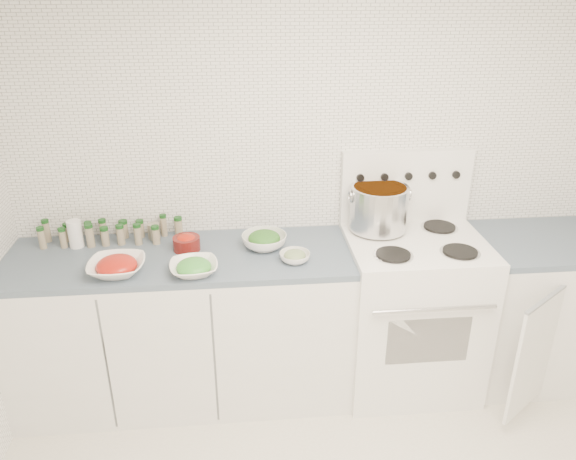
% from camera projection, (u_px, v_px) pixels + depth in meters
% --- Properties ---
extents(room_walls, '(3.54, 3.04, 2.52)m').
position_uv_depth(room_walls, '(401.00, 230.00, 1.72)').
color(room_walls, white).
rests_on(room_walls, ground).
extents(counter_left, '(1.85, 0.62, 0.90)m').
position_uv_depth(counter_left, '(185.00, 326.00, 3.19)').
color(counter_left, white).
rests_on(counter_left, ground).
extents(stove, '(0.76, 0.70, 1.36)m').
position_uv_depth(stove, '(410.00, 307.00, 3.28)').
color(stove, white).
rests_on(stove, ground).
extents(counter_right, '(0.89, 0.86, 0.90)m').
position_uv_depth(counter_right, '(543.00, 307.00, 3.37)').
color(counter_right, white).
rests_on(counter_right, ground).
extents(stock_pot, '(0.35, 0.33, 0.25)m').
position_uv_depth(stock_pot, '(379.00, 206.00, 3.16)').
color(stock_pot, silver).
rests_on(stock_pot, stove).
extents(bowl_tomato, '(0.29, 0.29, 0.09)m').
position_uv_depth(bowl_tomato, '(117.00, 266.00, 2.80)').
color(bowl_tomato, white).
rests_on(bowl_tomato, counter_left).
extents(bowl_snowpea, '(0.27, 0.27, 0.08)m').
position_uv_depth(bowl_snowpea, '(194.00, 267.00, 2.81)').
color(bowl_snowpea, white).
rests_on(bowl_snowpea, counter_left).
extents(bowl_broccoli, '(0.31, 0.31, 0.10)m').
position_uv_depth(bowl_broccoli, '(264.00, 240.00, 3.07)').
color(bowl_broccoli, white).
rests_on(bowl_broccoli, counter_left).
extents(bowl_zucchini, '(0.21, 0.21, 0.06)m').
position_uv_depth(bowl_zucchini, '(295.00, 256.00, 2.92)').
color(bowl_zucchini, white).
rests_on(bowl_zucchini, counter_left).
extents(bowl_pepper, '(0.15, 0.15, 0.09)m').
position_uv_depth(bowl_pepper, '(186.00, 242.00, 3.04)').
color(bowl_pepper, '#56110E').
rests_on(bowl_pepper, counter_left).
extents(salt_canister, '(0.09, 0.09, 0.15)m').
position_uv_depth(salt_canister, '(75.00, 234.00, 3.06)').
color(salt_canister, white).
rests_on(salt_canister, counter_left).
extents(tin_can, '(0.08, 0.08, 0.09)m').
position_uv_depth(tin_can, '(154.00, 231.00, 3.17)').
color(tin_can, '#A7A18E').
rests_on(tin_can, counter_left).
extents(spice_cluster, '(0.77, 0.15, 0.13)m').
position_uv_depth(spice_cluster, '(110.00, 232.00, 3.13)').
color(spice_cluster, gray).
rests_on(spice_cluster, counter_left).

